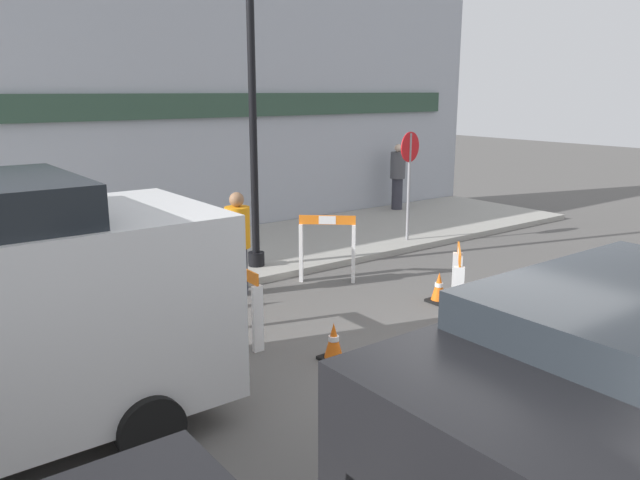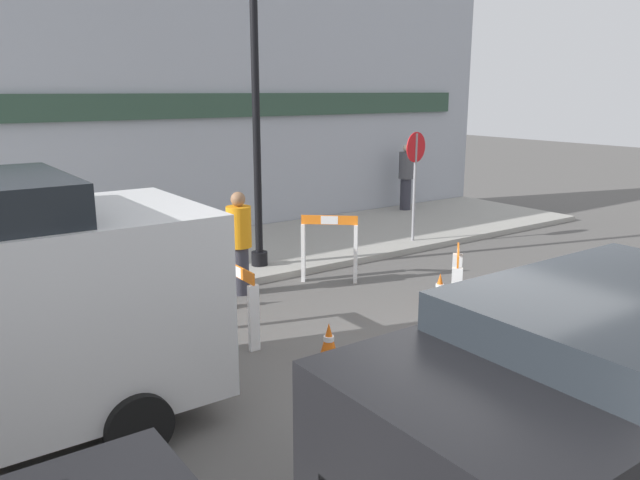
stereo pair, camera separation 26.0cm
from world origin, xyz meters
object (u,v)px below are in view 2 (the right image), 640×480
at_px(streetlamp_post, 254,23).
at_px(person_pedestrian, 406,175).
at_px(parked_car_1, 618,396).
at_px(stop_sign, 415,169).
at_px(person_worker, 239,241).

bearing_deg(streetlamp_post, person_pedestrian, 22.82).
bearing_deg(streetlamp_post, parked_car_1, -99.46).
relative_size(stop_sign, parked_car_1, 0.51).
xyz_separation_m(person_worker, person_pedestrian, (6.56, 3.30, 0.15)).
xyz_separation_m(streetlamp_post, person_worker, (-0.86, -0.91, -3.31)).
distance_m(stop_sign, parked_car_1, 8.42).
relative_size(streetlamp_post, stop_sign, 2.92).
distance_m(streetlamp_post, stop_sign, 4.34).
xyz_separation_m(streetlamp_post, person_pedestrian, (5.69, 2.40, -3.16)).
height_order(stop_sign, person_pedestrian, stop_sign).
relative_size(streetlamp_post, person_pedestrian, 3.84).
bearing_deg(person_worker, streetlamp_post, 113.73).
bearing_deg(stop_sign, person_pedestrian, -140.40).
bearing_deg(stop_sign, parked_car_1, 45.97).
bearing_deg(person_worker, person_pedestrian, 94.08).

